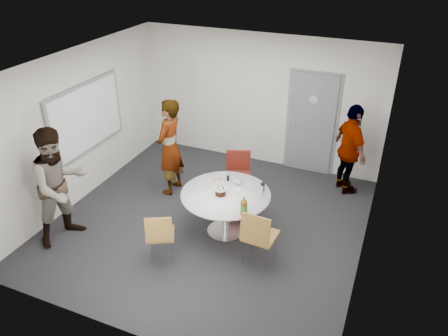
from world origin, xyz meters
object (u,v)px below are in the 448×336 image
at_px(person_main, 170,147).
at_px(person_right, 350,150).
at_px(door, 311,124).
at_px(chair_far, 238,171).
at_px(person_left, 60,186).
at_px(whiteboard, 87,118).
at_px(table, 227,199).
at_px(chair_near_right, 258,234).
at_px(chair_near_left, 160,233).

distance_m(person_main, person_right, 3.29).
xyz_separation_m(door, chair_far, (-0.93, -1.58, -0.44)).
distance_m(person_left, person_right, 5.02).
bearing_deg(whiteboard, person_left, -69.95).
bearing_deg(table, chair_far, 101.65).
bearing_deg(door, person_left, -129.47).
bearing_deg(chair_far, chair_near_right, 100.71).
xyz_separation_m(chair_near_left, person_right, (2.20, 3.12, 0.35)).
bearing_deg(person_main, chair_near_left, 23.96).
xyz_separation_m(table, person_right, (1.57, 2.08, 0.22)).
bearing_deg(table, person_main, 151.12).
bearing_deg(person_right, person_main, 77.49).
bearing_deg(door, table, -105.36).
distance_m(door, chair_near_left, 3.93).
distance_m(table, person_left, 2.59).
bearing_deg(door, chair_far, -120.54).
bearing_deg(table, person_right, 52.99).
xyz_separation_m(chair_far, person_main, (-1.25, -0.23, 0.33)).
xyz_separation_m(chair_near_left, chair_far, (0.42, 2.07, 0.07)).
xyz_separation_m(door, chair_near_left, (-1.35, -3.65, -0.51)).
height_order(whiteboard, chair_near_right, whiteboard).
bearing_deg(person_right, person_left, 93.83).
xyz_separation_m(whiteboard, chair_near_left, (2.21, -1.37, -0.94)).
relative_size(door, table, 1.49).
bearing_deg(person_left, table, -45.87).
relative_size(whiteboard, chair_near_left, 2.24).
relative_size(table, chair_near_right, 1.49).
bearing_deg(door, person_main, -140.42).
xyz_separation_m(chair_near_left, chair_near_right, (1.35, 0.46, 0.07)).
height_order(chair_near_left, person_left, person_left).
bearing_deg(table, door, 74.64).
bearing_deg(chair_near_right, chair_far, 123.59).
bearing_deg(person_main, whiteboard, -71.19).
distance_m(chair_near_left, person_right, 3.83).
bearing_deg(chair_near_right, person_right, 75.85).
xyz_separation_m(table, person_main, (-1.47, 0.81, 0.27)).
height_order(chair_near_left, person_right, person_right).
distance_m(chair_near_right, person_main, 2.61).
bearing_deg(door, whiteboard, -147.34).
relative_size(whiteboard, chair_far, 2.00).
height_order(chair_near_left, chair_near_right, chair_near_right).
distance_m(chair_far, person_main, 1.31).
height_order(door, chair_near_right, door).
height_order(table, person_right, person_right).
relative_size(chair_near_right, person_right, 0.55).
distance_m(door, person_left, 4.79).
distance_m(chair_near_right, chair_far, 1.86).
relative_size(person_main, person_right, 1.06).
bearing_deg(person_main, person_right, 112.45).
bearing_deg(chair_near_right, person_left, -167.06).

